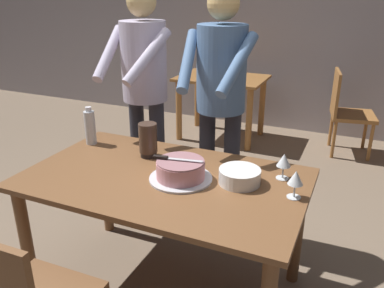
{
  "coord_description": "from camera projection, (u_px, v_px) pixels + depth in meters",
  "views": [
    {
      "loc": [
        0.93,
        -1.71,
        1.72
      ],
      "look_at": [
        0.1,
        0.16,
        0.9
      ],
      "focal_mm": 37.15,
      "sensor_mm": 36.0,
      "label": 1
    }
  ],
  "objects": [
    {
      "name": "plate_stack",
      "position": [
        240.0,
        176.0,
        2.08
      ],
      "size": [
        0.22,
        0.22,
        0.08
      ],
      "color": "white",
      "rests_on": "main_dining_table"
    },
    {
      "name": "wine_glass_near",
      "position": [
        296.0,
        179.0,
        1.91
      ],
      "size": [
        0.08,
        0.08,
        0.14
      ],
      "color": "silver",
      "rests_on": "main_dining_table"
    },
    {
      "name": "back_wall",
      "position": [
        291.0,
        19.0,
        4.73
      ],
      "size": [
        10.0,
        0.12,
        2.7
      ],
      "primitive_type": "cube",
      "color": "#ADA8B2",
      "rests_on": "ground_plane"
    },
    {
      "name": "ground_plane",
      "position": [
        167.0,
        286.0,
        2.44
      ],
      "size": [
        14.0,
        14.0,
        0.0
      ],
      "primitive_type": "plane",
      "color": "#7A6651"
    },
    {
      "name": "person_standing_beside",
      "position": [
        144.0,
        83.0,
        2.83
      ],
      "size": [
        0.47,
        0.56,
        1.72
      ],
      "color": "#2D2D38",
      "rests_on": "ground_plane"
    },
    {
      "name": "cake_knife",
      "position": [
        167.0,
        158.0,
        2.11
      ],
      "size": [
        0.27,
        0.07,
        0.02
      ],
      "color": "silver",
      "rests_on": "cake_on_platter"
    },
    {
      "name": "person_cutting_cake",
      "position": [
        220.0,
        92.0,
        2.58
      ],
      "size": [
        0.47,
        0.56,
        1.72
      ],
      "color": "#2D2D38",
      "rests_on": "ground_plane"
    },
    {
      "name": "wine_glass_far",
      "position": [
        284.0,
        161.0,
        2.11
      ],
      "size": [
        0.08,
        0.08,
        0.14
      ],
      "color": "silver",
      "rests_on": "main_dining_table"
    },
    {
      "name": "background_table",
      "position": [
        222.0,
        91.0,
        4.64
      ],
      "size": [
        1.0,
        0.7,
        0.74
      ],
      "color": "#9E6633",
      "rests_on": "ground_plane"
    },
    {
      "name": "main_dining_table",
      "position": [
        164.0,
        195.0,
        2.2
      ],
      "size": [
        1.53,
        0.91,
        0.75
      ],
      "color": "brown",
      "rests_on": "ground_plane"
    },
    {
      "name": "background_chair_2",
      "position": [
        346.0,
        109.0,
        4.23
      ],
      "size": [
        0.51,
        0.51,
        0.9
      ],
      "color": "#9E6633",
      "rests_on": "ground_plane"
    },
    {
      "name": "cake_on_platter",
      "position": [
        181.0,
        171.0,
        2.11
      ],
      "size": [
        0.34,
        0.34,
        0.11
      ],
      "color": "silver",
      "rests_on": "main_dining_table"
    },
    {
      "name": "hurricane_lamp",
      "position": [
        148.0,
        140.0,
        2.38
      ],
      "size": [
        0.11,
        0.11,
        0.21
      ],
      "color": "black",
      "rests_on": "main_dining_table"
    },
    {
      "name": "water_bottle",
      "position": [
        90.0,
        127.0,
        2.58
      ],
      "size": [
        0.07,
        0.07,
        0.25
      ],
      "color": "silver",
      "rests_on": "main_dining_table"
    }
  ]
}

